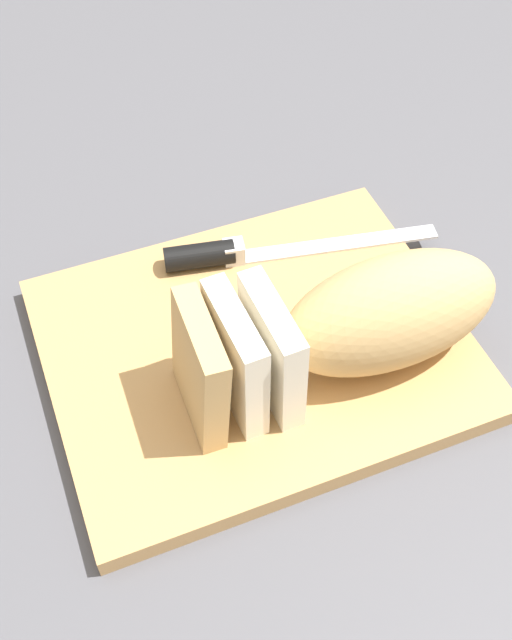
{
  "coord_description": "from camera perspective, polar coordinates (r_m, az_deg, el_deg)",
  "views": [
    {
      "loc": [
        0.16,
        0.41,
        0.58
      ],
      "look_at": [
        0.0,
        0.0,
        0.05
      ],
      "focal_mm": 43.78,
      "sensor_mm": 36.0,
      "label": 1
    }
  ],
  "objects": [
    {
      "name": "bread_loaf",
      "position": [
        0.66,
        7.26,
        -0.24
      ],
      "size": [
        0.28,
        0.1,
        0.11
      ],
      "rotation": [
        0.0,
        0.0,
        -0.01
      ],
      "color": "tan",
      "rests_on": "cutting_board"
    },
    {
      "name": "crumb_near_knife",
      "position": [
        0.71,
        -3.25,
        -0.92
      ],
      "size": [
        0.01,
        0.01,
        0.01
      ],
      "primitive_type": "sphere",
      "color": "#996633",
      "rests_on": "cutting_board"
    },
    {
      "name": "crumb_near_loaf",
      "position": [
        0.68,
        -2.37,
        -4.33
      ],
      "size": [
        0.01,
        0.01,
        0.01
      ],
      "primitive_type": "sphere",
      "color": "#996633",
      "rests_on": "cutting_board"
    },
    {
      "name": "bread_knife",
      "position": [
        0.77,
        -1.91,
        4.91
      ],
      "size": [
        0.28,
        0.07,
        0.02
      ],
      "rotation": [
        0.0,
        0.0,
        2.95
      ],
      "color": "silver",
      "rests_on": "cutting_board"
    },
    {
      "name": "ground_plane",
      "position": [
        0.73,
        -0.0,
        -2.53
      ],
      "size": [
        3.0,
        3.0,
        0.0
      ],
      "primitive_type": "plane",
      "color": "#4C4C51"
    },
    {
      "name": "cutting_board",
      "position": [
        0.72,
        -0.0,
        -2.04
      ],
      "size": [
        0.38,
        0.31,
        0.02
      ],
      "primitive_type": "cube",
      "rotation": [
        0.0,
        0.0,
        0.0
      ],
      "color": "tan",
      "rests_on": "ground_plane"
    }
  ]
}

